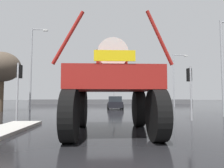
{
  "coord_description": "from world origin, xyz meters",
  "views": [
    {
      "loc": [
        -0.86,
        -2.22,
        1.53
      ],
      "look_at": [
        -0.58,
        9.02,
        2.24
      ],
      "focal_mm": 31.14,
      "sensor_mm": 36.0,
      "label": 1
    }
  ],
  "objects_px": {
    "traffic_signal_near_right": "(190,81)",
    "streetlight_far_right": "(175,77)",
    "traffic_signal_near_left": "(19,79)",
    "traffic_signal_far_left": "(114,86)",
    "streetlight_near_right": "(224,62)",
    "streetlight_far_left": "(32,64)",
    "sedan_ahead": "(115,103)",
    "bare_tree_left": "(2,67)",
    "oversize_sprayer": "(112,87)"
  },
  "relations": [
    {
      "from": "streetlight_near_right",
      "to": "traffic_signal_near_right",
      "type": "bearing_deg",
      "value": -149.01
    },
    {
      "from": "bare_tree_left",
      "to": "traffic_signal_near_right",
      "type": "bearing_deg",
      "value": -24.67
    },
    {
      "from": "traffic_signal_far_left",
      "to": "streetlight_far_left",
      "type": "height_order",
      "value": "streetlight_far_left"
    },
    {
      "from": "streetlight_near_right",
      "to": "streetlight_far_right",
      "type": "bearing_deg",
      "value": 86.38
    },
    {
      "from": "traffic_signal_near_right",
      "to": "streetlight_far_right",
      "type": "height_order",
      "value": "streetlight_far_right"
    },
    {
      "from": "oversize_sprayer",
      "to": "sedan_ahead",
      "type": "xyz_separation_m",
      "value": [
        0.76,
        15.81,
        -1.23
      ]
    },
    {
      "from": "traffic_signal_near_left",
      "to": "traffic_signal_far_left",
      "type": "height_order",
      "value": "traffic_signal_far_left"
    },
    {
      "from": "traffic_signal_near_left",
      "to": "streetlight_far_left",
      "type": "relative_size",
      "value": 0.39
    },
    {
      "from": "oversize_sprayer",
      "to": "sedan_ahead",
      "type": "bearing_deg",
      "value": -3.93
    },
    {
      "from": "streetlight_near_right",
      "to": "traffic_signal_far_left",
      "type": "bearing_deg",
      "value": 119.99
    },
    {
      "from": "traffic_signal_near_left",
      "to": "streetlight_far_right",
      "type": "xyz_separation_m",
      "value": [
        15.37,
        15.44,
        1.68
      ]
    },
    {
      "from": "oversize_sprayer",
      "to": "bare_tree_left",
      "type": "distance_m",
      "value": 15.77
    },
    {
      "from": "streetlight_near_right",
      "to": "streetlight_far_left",
      "type": "distance_m",
      "value": 19.02
    },
    {
      "from": "traffic_signal_far_left",
      "to": "traffic_signal_near_left",
      "type": "bearing_deg",
      "value": -112.08
    },
    {
      "from": "oversize_sprayer",
      "to": "traffic_signal_near_left",
      "type": "height_order",
      "value": "oversize_sprayer"
    },
    {
      "from": "traffic_signal_near_right",
      "to": "sedan_ahead",
      "type": "bearing_deg",
      "value": 110.21
    },
    {
      "from": "streetlight_far_left",
      "to": "streetlight_far_right",
      "type": "xyz_separation_m",
      "value": [
        18.31,
        5.76,
        -0.8
      ]
    },
    {
      "from": "streetlight_far_left",
      "to": "streetlight_far_right",
      "type": "height_order",
      "value": "streetlight_far_left"
    },
    {
      "from": "streetlight_far_right",
      "to": "oversize_sprayer",
      "type": "bearing_deg",
      "value": -116.33
    },
    {
      "from": "oversize_sprayer",
      "to": "streetlight_far_right",
      "type": "bearing_deg",
      "value": -27.51
    },
    {
      "from": "sedan_ahead",
      "to": "oversize_sprayer",
      "type": "bearing_deg",
      "value": 176.51
    },
    {
      "from": "traffic_signal_near_left",
      "to": "bare_tree_left",
      "type": "distance_m",
      "value": 9.01
    },
    {
      "from": "traffic_signal_far_left",
      "to": "streetlight_near_right",
      "type": "distance_m",
      "value": 16.06
    },
    {
      "from": "streetlight_far_right",
      "to": "bare_tree_left",
      "type": "xyz_separation_m",
      "value": [
        -20.35,
        -8.16,
        0.12
      ]
    },
    {
      "from": "traffic_signal_near_left",
      "to": "traffic_signal_far_left",
      "type": "xyz_separation_m",
      "value": [
        6.52,
        16.09,
        0.37
      ]
    },
    {
      "from": "streetlight_far_left",
      "to": "traffic_signal_near_right",
      "type": "bearing_deg",
      "value": -35.05
    },
    {
      "from": "oversize_sprayer",
      "to": "sedan_ahead",
      "type": "distance_m",
      "value": 15.88
    },
    {
      "from": "traffic_signal_near_right",
      "to": "bare_tree_left",
      "type": "bearing_deg",
      "value": 155.33
    },
    {
      "from": "sedan_ahead",
      "to": "traffic_signal_far_left",
      "type": "height_order",
      "value": "traffic_signal_far_left"
    },
    {
      "from": "traffic_signal_near_left",
      "to": "bare_tree_left",
      "type": "height_order",
      "value": "bare_tree_left"
    },
    {
      "from": "streetlight_far_left",
      "to": "streetlight_far_right",
      "type": "distance_m",
      "value": 19.21
    },
    {
      "from": "streetlight_near_right",
      "to": "oversize_sprayer",
      "type": "bearing_deg",
      "value": -144.75
    },
    {
      "from": "oversize_sprayer",
      "to": "traffic_signal_near_right",
      "type": "bearing_deg",
      "value": -53.11
    },
    {
      "from": "traffic_signal_near_right",
      "to": "streetlight_near_right",
      "type": "bearing_deg",
      "value": 30.99
    },
    {
      "from": "streetlight_near_right",
      "to": "streetlight_far_right",
      "type": "height_order",
      "value": "streetlight_far_right"
    },
    {
      "from": "sedan_ahead",
      "to": "bare_tree_left",
      "type": "height_order",
      "value": "bare_tree_left"
    },
    {
      "from": "streetlight_far_left",
      "to": "bare_tree_left",
      "type": "relative_size",
      "value": 1.56
    },
    {
      "from": "oversize_sprayer",
      "to": "streetlight_far_left",
      "type": "relative_size",
      "value": 0.57
    },
    {
      "from": "traffic_signal_near_left",
      "to": "streetlight_far_left",
      "type": "height_order",
      "value": "streetlight_far_left"
    },
    {
      "from": "bare_tree_left",
      "to": "streetlight_far_right",
      "type": "bearing_deg",
      "value": 21.84
    },
    {
      "from": "sedan_ahead",
      "to": "traffic_signal_near_right",
      "type": "height_order",
      "value": "traffic_signal_near_right"
    },
    {
      "from": "traffic_signal_near_left",
      "to": "oversize_sprayer",
      "type": "bearing_deg",
      "value": -34.8
    },
    {
      "from": "sedan_ahead",
      "to": "traffic_signal_near_right",
      "type": "bearing_deg",
      "value": -160.53
    },
    {
      "from": "oversize_sprayer",
      "to": "traffic_signal_near_left",
      "type": "distance_m",
      "value": 7.04
    },
    {
      "from": "streetlight_far_right",
      "to": "sedan_ahead",
      "type": "bearing_deg",
      "value": -157.74
    },
    {
      "from": "oversize_sprayer",
      "to": "traffic_signal_far_left",
      "type": "xyz_separation_m",
      "value": [
        0.77,
        20.08,
        1.06
      ]
    },
    {
      "from": "traffic_signal_near_right",
      "to": "streetlight_near_right",
      "type": "distance_m",
      "value": 4.6
    },
    {
      "from": "bare_tree_left",
      "to": "traffic_signal_far_left",
      "type": "bearing_deg",
      "value": 37.41
    },
    {
      "from": "oversize_sprayer",
      "to": "traffic_signal_near_right",
      "type": "relative_size",
      "value": 1.56
    },
    {
      "from": "traffic_signal_far_left",
      "to": "streetlight_far_right",
      "type": "bearing_deg",
      "value": -4.18
    }
  ]
}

